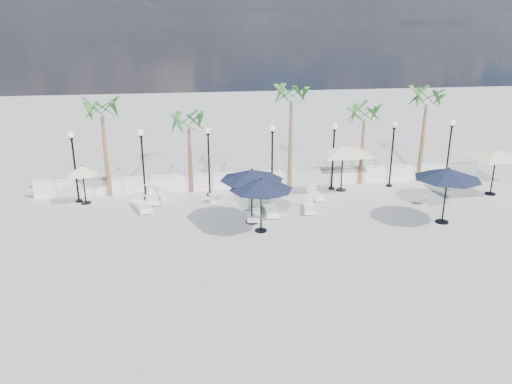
{
  "coord_description": "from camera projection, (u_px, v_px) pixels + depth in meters",
  "views": [
    {
      "loc": [
        -4.96,
        -19.77,
        9.09
      ],
      "look_at": [
        -1.55,
        2.29,
        1.5
      ],
      "focal_mm": 35.0,
      "sensor_mm": 36.0,
      "label": 1
    }
  ],
  "objects": [
    {
      "name": "lounger_2",
      "position": [
        254.0,
        213.0,
        24.47
      ],
      "size": [
        0.9,
        2.01,
        0.73
      ],
      "rotation": [
        0.0,
        0.0,
        -0.14
      ],
      "color": "white",
      "rests_on": "ground"
    },
    {
      "name": "side_table_0",
      "position": [
        213.0,
        197.0,
        26.5
      ],
      "size": [
        0.49,
        0.49,
        0.47
      ],
      "color": "white",
      "rests_on": "ground"
    },
    {
      "name": "side_table_1",
      "position": [
        163.0,
        194.0,
        26.96
      ],
      "size": [
        0.54,
        0.54,
        0.52
      ],
      "color": "white",
      "rests_on": "ground"
    },
    {
      "name": "lounger_6",
      "position": [
        309.0,
        207.0,
        25.35
      ],
      "size": [
        0.88,
        1.76,
        0.63
      ],
      "rotation": [
        0.0,
        0.0,
        -0.21
      ],
      "color": "white",
      "rests_on": "ground"
    },
    {
      "name": "palm_4",
      "position": [
        427.0,
        102.0,
        28.78
      ],
      "size": [
        2.6,
        2.6,
        5.7
      ],
      "color": "brown",
      "rests_on": "ground"
    },
    {
      "name": "lounger_4",
      "position": [
        271.0,
        209.0,
        24.97
      ],
      "size": [
        0.76,
        2.01,
        0.74
      ],
      "rotation": [
        0.0,
        0.0,
        -0.06
      ],
      "color": "white",
      "rests_on": "ground"
    },
    {
      "name": "balustrade",
      "position": [
        269.0,
        179.0,
        29.01
      ],
      "size": [
        26.0,
        0.3,
        1.01
      ],
      "color": "silver",
      "rests_on": "ground"
    },
    {
      "name": "parasol_cream_small",
      "position": [
        82.0,
        171.0,
        25.9
      ],
      "size": [
        1.71,
        1.71,
        2.1
      ],
      "color": "black",
      "rests_on": "ground"
    },
    {
      "name": "palm_3",
      "position": [
        364.0,
        118.0,
        28.49
      ],
      "size": [
        2.6,
        2.6,
        4.9
      ],
      "color": "brown",
      "rests_on": "ground"
    },
    {
      "name": "palm_1",
      "position": [
        188.0,
        126.0,
        27.11
      ],
      "size": [
        2.6,
        2.6,
        4.7
      ],
      "color": "brown",
      "rests_on": "ground"
    },
    {
      "name": "parasol_navy_mid",
      "position": [
        252.0,
        175.0,
        23.16
      ],
      "size": [
        3.02,
        3.02,
        2.71
      ],
      "color": "black",
      "rests_on": "ground"
    },
    {
      "name": "lounger_0",
      "position": [
        142.0,
        205.0,
        25.51
      ],
      "size": [
        1.2,
        2.06,
        0.73
      ],
      "rotation": [
        0.0,
        0.0,
        0.31
      ],
      "color": "white",
      "rests_on": "ground"
    },
    {
      "name": "lounger_3",
      "position": [
        315.0,
        194.0,
        27.21
      ],
      "size": [
        0.63,
        1.7,
        0.63
      ],
      "rotation": [
        0.0,
        0.0,
        0.05
      ],
      "color": "white",
      "rests_on": "ground"
    },
    {
      "name": "lounger_7",
      "position": [
        441.0,
        181.0,
        29.33
      ],
      "size": [
        1.26,
        2.19,
        0.78
      ],
      "rotation": [
        0.0,
        0.0,
        0.3
      ],
      "color": "white",
      "rests_on": "ground"
    },
    {
      "name": "lamppost_3",
      "position": [
        272.0,
        149.0,
        27.42
      ],
      "size": [
        0.36,
        0.36,
        3.84
      ],
      "color": "black",
      "rests_on": "ground"
    },
    {
      "name": "parasol_navy_left",
      "position": [
        261.0,
        185.0,
        22.21
      ],
      "size": [
        2.89,
        2.89,
        2.55
      ],
      "color": "black",
      "rests_on": "ground"
    },
    {
      "name": "lamppost_0",
      "position": [
        74.0,
        157.0,
        25.9
      ],
      "size": [
        0.36,
        0.36,
        3.84
      ],
      "color": "black",
      "rests_on": "ground"
    },
    {
      "name": "lamppost_4",
      "position": [
        334.0,
        147.0,
        27.93
      ],
      "size": [
        0.36,
        0.36,
        3.84
      ],
      "color": "black",
      "rests_on": "ground"
    },
    {
      "name": "lounger_5",
      "position": [
        273.0,
        190.0,
        27.89
      ],
      "size": [
        0.8,
        1.85,
        0.67
      ],
      "rotation": [
        0.0,
        0.0,
        0.13
      ],
      "color": "white",
      "rests_on": "ground"
    },
    {
      "name": "lamppost_6",
      "position": [
        450.0,
        143.0,
        28.94
      ],
      "size": [
        0.36,
        0.36,
        3.84
      ],
      "color": "black",
      "rests_on": "ground"
    },
    {
      "name": "lamppost_5",
      "position": [
        393.0,
        145.0,
        28.43
      ],
      "size": [
        0.36,
        0.36,
        3.84
      ],
      "color": "black",
      "rests_on": "ground"
    },
    {
      "name": "parasol_navy_right",
      "position": [
        448.0,
        174.0,
        23.15
      ],
      "size": [
        3.08,
        3.08,
        2.76
      ],
      "color": "black",
      "rests_on": "ground"
    },
    {
      "name": "lamppost_1",
      "position": [
        142.0,
        154.0,
        26.41
      ],
      "size": [
        0.36,
        0.36,
        3.84
      ],
      "color": "black",
      "rests_on": "ground"
    },
    {
      "name": "side_table_2",
      "position": [
        425.0,
        200.0,
        26.21
      ],
      "size": [
        0.46,
        0.46,
        0.44
      ],
      "color": "white",
      "rests_on": "ground"
    },
    {
      "name": "parasol_cream_sq_b",
      "position": [
        497.0,
        151.0,
        27.05
      ],
      "size": [
        5.4,
        5.4,
        2.71
      ],
      "color": "black",
      "rests_on": "ground"
    },
    {
      "name": "palm_0",
      "position": [
        102.0,
        114.0,
        26.21
      ],
      "size": [
        2.6,
        2.6,
        5.5
      ],
      "color": "brown",
      "rests_on": "ground"
    },
    {
      "name": "palm_2",
      "position": [
        291.0,
        99.0,
        27.5
      ],
      "size": [
        2.6,
        2.6,
        6.1
      ],
      "color": "brown",
      "rests_on": "ground"
    },
    {
      "name": "ground",
      "position": [
        298.0,
        239.0,
        22.14
      ],
      "size": [
        100.0,
        100.0,
        0.0
      ],
      "primitive_type": "plane",
      "color": "#A1A29D",
      "rests_on": "ground"
    },
    {
      "name": "lounger_1",
      "position": [
        152.0,
        197.0,
        26.67
      ],
      "size": [
        0.93,
        2.01,
        0.73
      ],
      "rotation": [
        0.0,
        0.0,
        0.16
      ],
      "color": "white",
      "rests_on": "ground"
    },
    {
      "name": "parasol_cream_sq_a",
      "position": [
        343.0,
        147.0,
        27.69
      ],
      "size": [
        5.64,
        5.64,
        2.77
      ],
      "color": "black",
      "rests_on": "ground"
    },
    {
      "name": "lamppost_2",
      "position": [
        209.0,
        152.0,
        26.91
      ],
      "size": [
        0.36,
        0.36,
        3.84
      ],
      "color": "black",
      "rests_on": "ground"
    }
  ]
}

